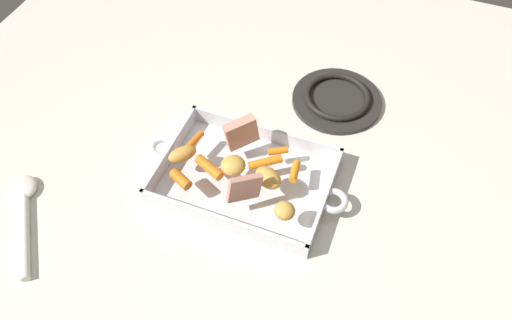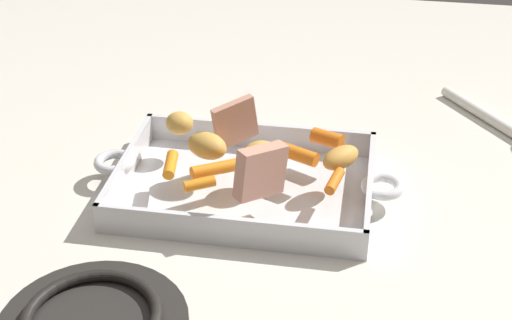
# 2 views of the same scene
# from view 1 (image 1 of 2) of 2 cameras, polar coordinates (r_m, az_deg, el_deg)

# --- Properties ---
(ground_plane) EXTENTS (1.64, 1.64, 0.00)m
(ground_plane) POSITION_cam_1_polar(r_m,az_deg,el_deg) (1.05, -1.24, -2.46)
(ground_plane) COLOR silver
(roasting_dish) EXTENTS (0.43, 0.25, 0.04)m
(roasting_dish) POSITION_cam_1_polar(r_m,az_deg,el_deg) (1.04, -1.25, -2.06)
(roasting_dish) COLOR silver
(roasting_dish) RESTS_ON ground_plane
(roast_slice_thick) EXTENTS (0.06, 0.06, 0.07)m
(roast_slice_thick) POSITION_cam_1_polar(r_m,az_deg,el_deg) (0.95, -1.31, -3.19)
(roast_slice_thick) COLOR tan
(roast_slice_thick) RESTS_ON roasting_dish
(roast_slice_thin) EXTENTS (0.07, 0.07, 0.08)m
(roast_slice_thin) POSITION_cam_1_polar(r_m,az_deg,el_deg) (1.03, -1.68, 3.12)
(roast_slice_thin) COLOR tan
(roast_slice_thin) RESTS_ON roasting_dish
(baby_carrot_long) EXTENTS (0.05, 0.04, 0.02)m
(baby_carrot_long) POSITION_cam_1_polar(r_m,az_deg,el_deg) (0.99, -8.54, -2.17)
(baby_carrot_long) COLOR orange
(baby_carrot_long) RESTS_ON roasting_dish
(baby_carrot_southwest) EXTENTS (0.04, 0.03, 0.01)m
(baby_carrot_southwest) POSITION_cam_1_polar(r_m,az_deg,el_deg) (1.03, 2.52, 1.05)
(baby_carrot_southwest) COLOR orange
(baby_carrot_southwest) RESTS_ON roasting_dish
(baby_carrot_northeast) EXTENTS (0.07, 0.05, 0.02)m
(baby_carrot_northeast) POSITION_cam_1_polar(r_m,az_deg,el_deg) (1.01, 1.07, -0.25)
(baby_carrot_northeast) COLOR orange
(baby_carrot_northeast) RESTS_ON roasting_dish
(baby_carrot_center_left) EXTENTS (0.02, 0.05, 0.01)m
(baby_carrot_center_left) POSITION_cam_1_polar(r_m,az_deg,el_deg) (1.06, -6.98, 2.23)
(baby_carrot_center_left) COLOR orange
(baby_carrot_center_left) RESTS_ON roasting_dish
(baby_carrot_northwest) EXTENTS (0.07, 0.05, 0.02)m
(baby_carrot_northwest) POSITION_cam_1_polar(r_m,az_deg,el_deg) (1.01, -5.35, -0.85)
(baby_carrot_northwest) COLOR orange
(baby_carrot_northwest) RESTS_ON roasting_dish
(baby_carrot_short) EXTENTS (0.02, 0.05, 0.02)m
(baby_carrot_short) POSITION_cam_1_polar(r_m,az_deg,el_deg) (1.00, 4.42, -1.31)
(baby_carrot_short) COLOR orange
(baby_carrot_short) RESTS_ON roasting_dish
(potato_corner) EXTENTS (0.07, 0.06, 0.04)m
(potato_corner) POSITION_cam_1_polar(r_m,az_deg,el_deg) (0.98, 1.40, -2.03)
(potato_corner) COLOR gold
(potato_corner) RESTS_ON roasting_dish
(potato_whole) EXTENTS (0.05, 0.04, 0.03)m
(potato_whole) POSITION_cam_1_polar(r_m,az_deg,el_deg) (0.94, 3.28, -5.76)
(potato_whole) COLOR gold
(potato_whole) RESTS_ON roasting_dish
(potato_halved) EXTENTS (0.07, 0.07, 0.03)m
(potato_halved) POSITION_cam_1_polar(r_m,az_deg,el_deg) (1.00, -2.61, -0.61)
(potato_halved) COLOR gold
(potato_halved) RESTS_ON roasting_dish
(potato_golden_large) EXTENTS (0.06, 0.07, 0.03)m
(potato_golden_large) POSITION_cam_1_polar(r_m,az_deg,el_deg) (1.03, -8.35, 0.67)
(potato_golden_large) COLOR gold
(potato_golden_large) RESTS_ON roasting_dish
(stove_burner_rear) EXTENTS (0.21, 0.21, 0.03)m
(stove_burner_rear) POSITION_cam_1_polar(r_m,az_deg,el_deg) (1.20, 9.17, 6.88)
(stove_burner_rear) COLOR #282623
(stove_burner_rear) RESTS_ON ground_plane
(serving_spoon) EXTENTS (0.17, 0.21, 0.02)m
(serving_spoon) POSITION_cam_1_polar(r_m,az_deg,el_deg) (1.10, -24.79, -5.18)
(serving_spoon) COLOR white
(serving_spoon) RESTS_ON ground_plane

